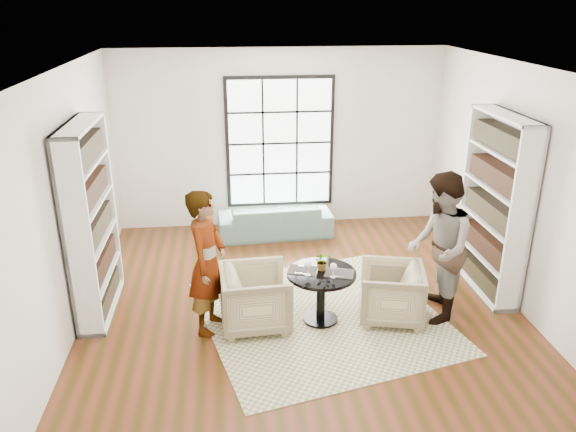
{
  "coord_description": "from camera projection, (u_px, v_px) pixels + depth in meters",
  "views": [
    {
      "loc": [
        -0.88,
        -6.22,
        3.74
      ],
      "look_at": [
        -0.15,
        0.4,
        1.13
      ],
      "focal_mm": 35.0,
      "sensor_mm": 36.0,
      "label": 1
    }
  ],
  "objects": [
    {
      "name": "pedestal_table",
      "position": [
        321.0,
        286.0,
        6.77
      ],
      "size": [
        0.84,
        0.84,
        0.67
      ],
      "rotation": [
        0.0,
        0.0,
        -0.31
      ],
      "color": "black",
      "rests_on": "ground"
    },
    {
      "name": "placemat_left",
      "position": [
        302.0,
        270.0,
        6.74
      ],
      "size": [
        0.4,
        0.35,
        0.01
      ],
      "primitive_type": "cube",
      "rotation": [
        0.0,
        0.0,
        -0.31
      ],
      "color": "#2A2624",
      "rests_on": "pedestal_table"
    },
    {
      "name": "rug",
      "position": [
        322.0,
        317.0,
        7.02
      ],
      "size": [
        3.39,
        3.39,
        0.01
      ],
      "primitive_type": "cube",
      "rotation": [
        0.0,
        0.0,
        0.24
      ],
      "color": "beige",
      "rests_on": "ground"
    },
    {
      "name": "room_shell",
      "position": [
        298.0,
        202.0,
        7.26
      ],
      "size": [
        6.0,
        6.01,
        6.0
      ],
      "color": "silver",
      "rests_on": "ground"
    },
    {
      "name": "placemat_right",
      "position": [
        339.0,
        273.0,
        6.67
      ],
      "size": [
        0.4,
        0.35,
        0.01
      ],
      "primitive_type": "cube",
      "rotation": [
        0.0,
        0.0,
        -0.31
      ],
      "color": "#2A2624",
      "rests_on": "pedestal_table"
    },
    {
      "name": "wine_glass_left",
      "position": [
        308.0,
        265.0,
        6.58
      ],
      "size": [
        0.09,
        0.09,
        0.19
      ],
      "color": "silver",
      "rests_on": "pedestal_table"
    },
    {
      "name": "cutlery_left",
      "position": [
        302.0,
        270.0,
        6.74
      ],
      "size": [
        0.2,
        0.25,
        0.01
      ],
      "primitive_type": null,
      "rotation": [
        0.0,
        0.0,
        -0.31
      ],
      "color": "silver",
      "rests_on": "placemat_left"
    },
    {
      "name": "flower_centerpiece",
      "position": [
        323.0,
        261.0,
        6.73
      ],
      "size": [
        0.24,
        0.22,
        0.23
      ],
      "primitive_type": "imported",
      "rotation": [
        0.0,
        0.0,
        0.21
      ],
      "color": "gray",
      "rests_on": "pedestal_table"
    },
    {
      "name": "sofa",
      "position": [
        275.0,
        219.0,
        9.37
      ],
      "size": [
        1.9,
        0.84,
        0.54
      ],
      "primitive_type": "imported",
      "rotation": [
        0.0,
        0.0,
        3.2
      ],
      "color": "slate",
      "rests_on": "ground"
    },
    {
      "name": "cutlery_right",
      "position": [
        339.0,
        273.0,
        6.67
      ],
      "size": [
        0.2,
        0.25,
        0.01
      ],
      "primitive_type": null,
      "rotation": [
        0.0,
        0.0,
        -0.31
      ],
      "color": "silver",
      "rests_on": "placemat_right"
    },
    {
      "name": "armchair_right",
      "position": [
        391.0,
        293.0,
        6.88
      ],
      "size": [
        0.92,
        0.91,
        0.7
      ],
      "primitive_type": "imported",
      "rotation": [
        0.0,
        0.0,
        -1.81
      ],
      "color": "tan",
      "rests_on": "ground"
    },
    {
      "name": "ground",
      "position": [
        303.0,
        309.0,
        7.21
      ],
      "size": [
        6.0,
        6.0,
        0.0
      ],
      "primitive_type": "plane",
      "color": "#5F2A16"
    },
    {
      "name": "person_left",
      "position": [
        207.0,
        262.0,
        6.48
      ],
      "size": [
        0.6,
        0.74,
        1.75
      ],
      "primitive_type": "imported",
      "rotation": [
        0.0,
        0.0,
        1.26
      ],
      "color": "gray",
      "rests_on": "ground"
    },
    {
      "name": "person_right",
      "position": [
        439.0,
        248.0,
        6.72
      ],
      "size": [
        0.9,
        1.05,
        1.86
      ],
      "primitive_type": "imported",
      "rotation": [
        0.0,
        0.0,
        -1.82
      ],
      "color": "gray",
      "rests_on": "ground"
    },
    {
      "name": "wine_glass_right",
      "position": [
        334.0,
        267.0,
        6.53
      ],
      "size": [
        0.08,
        0.08,
        0.18
      ],
      "color": "silver",
      "rests_on": "pedestal_table"
    },
    {
      "name": "armchair_left",
      "position": [
        256.0,
        298.0,
        6.72
      ],
      "size": [
        0.87,
        0.85,
        0.75
      ],
      "primitive_type": "imported",
      "rotation": [
        0.0,
        0.0,
        1.63
      ],
      "color": "tan",
      "rests_on": "ground"
    }
  ]
}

